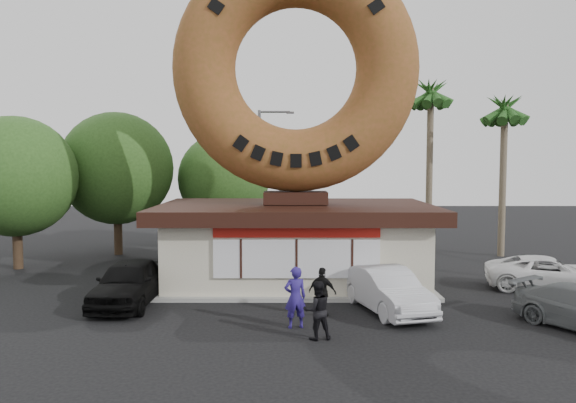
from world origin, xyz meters
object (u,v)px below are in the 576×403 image
(person_right, at_px, (322,292))
(donut_shop, at_px, (296,241))
(car_white, at_px, (548,273))
(car_silver, at_px, (387,290))
(street_lamp, at_px, (262,170))
(giant_donut, at_px, (296,69))
(person_left, at_px, (295,297))
(car_black, at_px, (129,282))
(person_center, at_px, (317,310))

(person_right, bearing_deg, donut_shop, -56.83)
(donut_shop, xyz_separation_m, car_white, (9.93, -1.27, -1.11))
(car_silver, distance_m, car_white, 7.58)
(donut_shop, xyz_separation_m, street_lamp, (-1.86, 10.02, 2.72))
(giant_donut, bearing_deg, person_left, -90.76)
(person_left, xyz_separation_m, car_silver, (3.12, 1.83, -0.21))
(street_lamp, height_order, car_silver, street_lamp)
(donut_shop, relative_size, person_left, 5.94)
(giant_donut, relative_size, car_black, 2.13)
(car_black, bearing_deg, street_lamp, 74.39)
(person_right, bearing_deg, street_lamp, -55.97)
(car_white, bearing_deg, donut_shop, 96.92)
(donut_shop, distance_m, street_lamp, 10.54)
(car_black, bearing_deg, car_white, 9.28)
(person_left, bearing_deg, car_white, -166.30)
(person_right, height_order, car_silver, person_right)
(giant_donut, bearing_deg, car_silver, -55.71)
(person_right, xyz_separation_m, car_silver, (2.22, 0.60, -0.07))
(street_lamp, relative_size, person_right, 4.96)
(car_silver, bearing_deg, donut_shop, 108.39)
(street_lamp, height_order, person_right, street_lamp)
(giant_donut, distance_m, car_white, 12.90)
(person_center, relative_size, car_black, 0.36)
(person_center, height_order, car_black, person_center)
(street_lamp, xyz_separation_m, person_right, (2.67, -15.05, -3.68))
(person_left, distance_m, car_black, 6.45)
(person_right, relative_size, car_white, 0.34)
(giant_donut, relative_size, street_lamp, 1.25)
(car_silver, xyz_separation_m, car_white, (6.89, 3.17, -0.08))
(person_center, relative_size, person_right, 1.04)
(giant_donut, bearing_deg, person_right, -80.82)
(street_lamp, relative_size, car_silver, 1.79)
(giant_donut, relative_size, person_center, 5.93)
(person_center, xyz_separation_m, car_silver, (2.52, 2.93, -0.11))
(person_left, distance_m, person_right, 1.53)
(person_left, height_order, person_center, person_left)
(person_right, bearing_deg, car_silver, -140.98)
(car_black, height_order, car_white, car_black)
(car_white, bearing_deg, giant_donut, 96.83)
(car_black, distance_m, car_silver, 9.01)
(street_lamp, bearing_deg, car_white, -43.76)
(car_black, bearing_deg, person_right, -11.36)
(car_silver, bearing_deg, giant_donut, 108.29)
(street_lamp, xyz_separation_m, car_black, (-4.07, -13.56, -3.68))
(person_center, relative_size, car_silver, 0.38)
(person_center, xyz_separation_m, person_right, (0.29, 2.33, -0.03))
(car_white, bearing_deg, street_lamp, 60.43)
(person_right, relative_size, car_silver, 0.36)
(person_center, height_order, car_silver, person_center)
(donut_shop, distance_m, giant_donut, 7.02)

